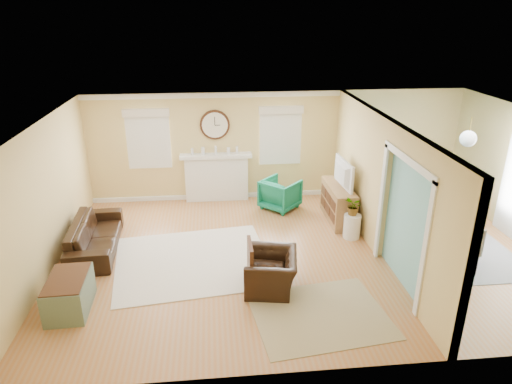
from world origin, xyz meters
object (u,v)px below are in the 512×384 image
(credenza, at_px, (338,203))
(dining_table, at_px, (438,228))
(green_chair, at_px, (280,194))
(eames_chair, at_px, (271,271))
(sofa, at_px, (95,235))

(credenza, relative_size, dining_table, 0.74)
(green_chair, height_order, credenza, credenza)
(eames_chair, xyz_separation_m, green_chair, (0.64, 3.26, 0.05))
(dining_table, bearing_deg, eames_chair, 120.11)
(sofa, bearing_deg, credenza, -83.73)
(credenza, bearing_deg, eames_chair, -125.96)
(eames_chair, relative_size, green_chair, 1.22)
(eames_chair, bearing_deg, dining_table, 119.23)
(sofa, distance_m, eames_chair, 3.61)
(sofa, distance_m, credenza, 5.09)
(eames_chair, height_order, dining_table, dining_table)
(sofa, relative_size, dining_table, 1.11)
(eames_chair, xyz_separation_m, dining_table, (3.51, 1.26, 0.02))
(sofa, height_order, dining_table, dining_table)
(green_chair, height_order, dining_table, green_chair)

